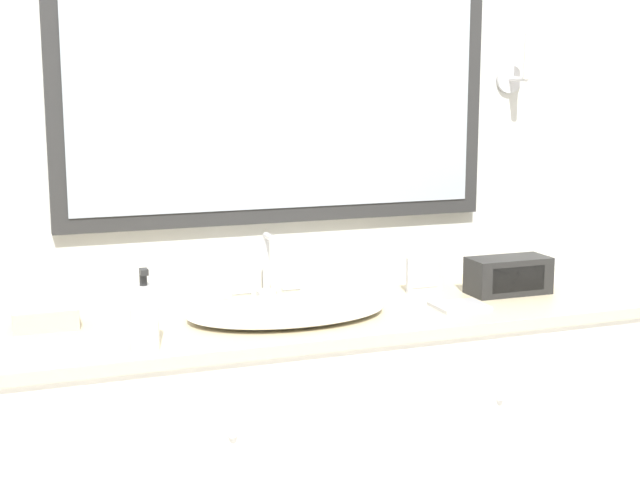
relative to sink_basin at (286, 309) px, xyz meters
name	(u,v)px	position (x,y,z in m)	size (l,w,h in m)	color
wall_back	(298,146)	(0.15, 0.34, 0.42)	(8.00, 0.18, 2.55)	silver
vanity_counter	(335,450)	(0.15, 0.02, -0.44)	(2.13, 0.58, 0.84)	white
sink_basin	(286,309)	(0.00, 0.00, 0.00)	(0.55, 0.40, 0.20)	silver
soap_bottle	(145,316)	(-0.41, -0.18, 0.06)	(0.07, 0.07, 0.20)	white
appliance_box	(509,276)	(0.71, 0.02, 0.04)	(0.25, 0.11, 0.11)	black
picture_frame	(424,274)	(0.48, 0.12, 0.03)	(0.12, 0.01, 0.11)	#B2B2B7
hand_towel_near_sink	(45,317)	(-0.62, 0.11, 0.01)	(0.16, 0.12, 0.05)	#B7A899
hand_towel_far_corner	(561,270)	(0.99, 0.15, 0.01)	(0.15, 0.14, 0.05)	white
metal_tray	(460,306)	(0.49, -0.09, -0.01)	(0.15, 0.12, 0.01)	#ADADB2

